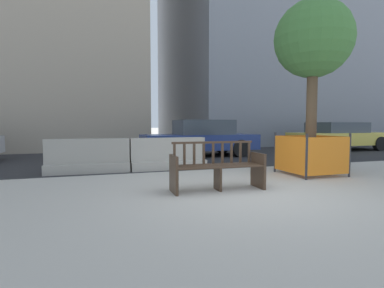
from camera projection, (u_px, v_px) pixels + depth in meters
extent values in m
plane|color=#B7B2A8|center=(252.00, 192.00, 5.31)|extent=(200.00, 200.00, 0.00)
cube|color=#28282B|center=(156.00, 151.00, 13.56)|extent=(120.00, 12.00, 0.01)
cube|color=#473323|center=(174.00, 174.00, 5.20)|extent=(0.06, 0.51, 0.66)
cube|color=#473323|center=(258.00, 170.00, 5.67)|extent=(0.06, 0.51, 0.66)
cube|color=#473323|center=(218.00, 178.00, 5.44)|extent=(0.05, 0.33, 0.45)
cube|color=#473323|center=(223.00, 167.00, 5.20)|extent=(1.60, 0.12, 0.02)
cube|color=#473323|center=(220.00, 167.00, 5.31)|extent=(1.60, 0.12, 0.02)
cube|color=#473323|center=(218.00, 166.00, 5.42)|extent=(1.60, 0.12, 0.02)
cube|color=#473323|center=(215.00, 165.00, 5.53)|extent=(1.60, 0.12, 0.02)
cube|color=#473323|center=(213.00, 164.00, 5.64)|extent=(1.60, 0.12, 0.02)
cube|color=#473323|center=(213.00, 142.00, 5.63)|extent=(1.60, 0.08, 0.04)
cube|color=#473323|center=(174.00, 155.00, 5.43)|extent=(0.04, 0.03, 0.38)
cube|color=#473323|center=(184.00, 154.00, 5.48)|extent=(0.04, 0.03, 0.38)
cube|color=#473323|center=(194.00, 154.00, 5.53)|extent=(0.04, 0.03, 0.38)
cube|color=#473323|center=(204.00, 154.00, 5.59)|extent=(0.04, 0.03, 0.38)
cube|color=#473323|center=(213.00, 153.00, 5.64)|extent=(0.04, 0.03, 0.38)
cube|color=#473323|center=(222.00, 153.00, 5.69)|extent=(0.04, 0.03, 0.38)
cube|color=#473323|center=(231.00, 153.00, 5.75)|extent=(0.04, 0.03, 0.38)
cube|color=#473323|center=(240.00, 153.00, 5.80)|extent=(0.04, 0.03, 0.38)
cube|color=#473323|center=(249.00, 152.00, 5.85)|extent=(0.04, 0.03, 0.38)
cube|color=#473323|center=(174.00, 156.00, 5.16)|extent=(0.06, 0.46, 0.03)
cube|color=#473323|center=(259.00, 154.00, 5.63)|extent=(0.06, 0.46, 0.03)
cube|color=#ADA89E|center=(168.00, 164.00, 8.06)|extent=(2.00, 0.68, 0.24)
cube|color=#ADA89E|center=(168.00, 149.00, 8.03)|extent=(2.00, 0.30, 0.60)
cube|color=#9E998E|center=(89.00, 168.00, 7.47)|extent=(2.03, 0.76, 0.24)
cube|color=#9E998E|center=(88.00, 151.00, 7.44)|extent=(2.01, 0.38, 0.60)
cylinder|color=brown|center=(311.00, 119.00, 7.11)|extent=(0.25, 0.25, 2.66)
sphere|color=#477F3D|center=(313.00, 39.00, 6.99)|extent=(1.80, 1.80, 1.80)
cylinder|color=#2D2D33|center=(307.00, 157.00, 6.42)|extent=(0.05, 0.05, 1.00)
cylinder|color=#2D2D33|center=(350.00, 155.00, 6.79)|extent=(0.05, 0.05, 1.00)
cylinder|color=#2D2D33|center=(275.00, 152.00, 7.54)|extent=(0.05, 0.05, 1.00)
cylinder|color=#2D2D33|center=(313.00, 151.00, 7.91)|extent=(0.05, 0.05, 1.00)
cube|color=orange|center=(329.00, 156.00, 6.61)|extent=(1.18, 0.03, 0.84)
cube|color=orange|center=(295.00, 151.00, 7.72)|extent=(1.18, 0.03, 0.84)
cube|color=orange|center=(290.00, 154.00, 6.98)|extent=(0.03, 1.18, 0.84)
cube|color=orange|center=(330.00, 153.00, 7.35)|extent=(0.03, 1.18, 0.84)
cube|color=#DBC64C|center=(339.00, 139.00, 13.87)|extent=(4.68, 2.02, 0.56)
cube|color=#38424C|center=(337.00, 128.00, 13.78)|extent=(2.35, 1.73, 0.47)
cylinder|color=black|center=(347.00, 142.00, 15.21)|extent=(0.65, 0.24, 0.64)
cylinder|color=black|center=(379.00, 144.00, 13.54)|extent=(0.65, 0.24, 0.64)
cylinder|color=black|center=(301.00, 143.00, 14.23)|extent=(0.65, 0.24, 0.64)
cylinder|color=black|center=(330.00, 145.00, 12.56)|extent=(0.65, 0.24, 0.64)
cube|color=navy|center=(199.00, 142.00, 11.28)|extent=(4.26, 1.76, 0.56)
cube|color=#38424C|center=(203.00, 127.00, 11.30)|extent=(2.04, 1.54, 0.54)
cylinder|color=black|center=(171.00, 150.00, 10.10)|extent=(0.64, 0.22, 0.64)
cylinder|color=black|center=(160.00, 147.00, 11.65)|extent=(0.64, 0.22, 0.64)
cylinder|color=black|center=(240.00, 148.00, 10.94)|extent=(0.64, 0.22, 0.64)
cylinder|color=black|center=(222.00, 145.00, 12.49)|extent=(0.64, 0.22, 0.64)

